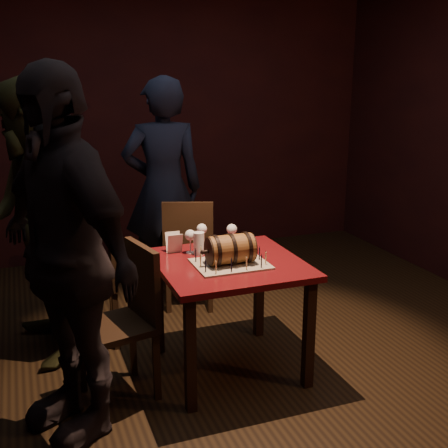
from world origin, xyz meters
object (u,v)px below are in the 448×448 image
at_px(person_left_front, 64,257).
at_px(person_left_rear, 34,224).
at_px(person_back, 163,189).
at_px(barrel_cake, 230,249).
at_px(chair_back, 189,248).
at_px(wine_glass_left, 190,236).
at_px(wine_glass_right, 232,230).
at_px(chair_left_rear, 99,273).
at_px(pub_table, 229,278).
at_px(chair_left_front, 129,313).
at_px(pint_of_ale, 199,244).
at_px(wine_glass_mid, 202,230).

bearing_deg(person_left_front, person_left_rear, 162.80).
distance_m(person_back, person_left_rear, 1.36).
xyz_separation_m(barrel_cake, chair_back, (0.06, 1.10, -0.33)).
relative_size(wine_glass_left, person_left_rear, 0.08).
bearing_deg(wine_glass_right, chair_left_rear, 153.75).
height_order(pub_table, person_left_rear, person_left_rear).
height_order(pub_table, chair_left_front, chair_left_front).
bearing_deg(person_left_front, wine_glass_left, 96.92).
relative_size(wine_glass_left, chair_left_front, 0.17).
bearing_deg(person_back, wine_glass_right, 105.16).
xyz_separation_m(barrel_cake, wine_glass_left, (-0.17, 0.31, 0.01)).
xyz_separation_m(pub_table, pint_of_ale, (-0.14, 0.20, 0.18)).
xyz_separation_m(pub_table, wine_glass_right, (0.13, 0.28, 0.23)).
height_order(barrel_cake, pint_of_ale, barrel_cake).
xyz_separation_m(chair_back, person_left_rear, (-1.18, -0.43, 0.43)).
height_order(wine_glass_mid, chair_back, chair_back).
height_order(chair_left_rear, person_left_rear, person_left_rear).
bearing_deg(barrel_cake, pub_table, 75.74).
xyz_separation_m(wine_glass_mid, wine_glass_right, (0.19, -0.08, 0.00)).
bearing_deg(person_back, barrel_cake, 97.63).
distance_m(barrel_cake, chair_left_front, 0.72).
bearing_deg(pint_of_ale, person_back, 86.45).
relative_size(wine_glass_mid, person_back, 0.09).
height_order(wine_glass_right, pint_of_ale, wine_glass_right).
relative_size(pint_of_ale, chair_left_front, 0.16).
bearing_deg(person_back, person_left_rear, 43.52).
relative_size(wine_glass_right, chair_back, 0.17).
bearing_deg(chair_left_rear, wine_glass_left, -40.15).
bearing_deg(chair_left_rear, chair_left_front, -85.04).
height_order(pint_of_ale, chair_back, chair_back).
distance_m(barrel_cake, person_left_front, 1.03).
height_order(wine_glass_mid, pint_of_ale, wine_glass_mid).
height_order(barrel_cake, chair_back, barrel_cake).
relative_size(pint_of_ale, chair_back, 0.16).
xyz_separation_m(wine_glass_left, wine_glass_mid, (0.12, 0.12, -0.00)).
height_order(pub_table, wine_glass_left, wine_glass_left).
relative_size(chair_left_rear, person_left_rear, 0.49).
bearing_deg(barrel_cake, person_left_front, -168.06).
height_order(wine_glass_left, person_left_front, person_left_front).
bearing_deg(person_back, pint_of_ale, 92.47).
height_order(wine_glass_right, person_back, person_back).
xyz_separation_m(barrel_cake, person_left_rear, (-1.12, 0.67, 0.09)).
bearing_deg(pub_table, barrel_cake, -104.26).
height_order(pub_table, wine_glass_mid, wine_glass_mid).
bearing_deg(person_left_rear, pub_table, 56.63).
height_order(wine_glass_left, person_left_rear, person_left_rear).
xyz_separation_m(wine_glass_mid, chair_left_rear, (-0.66, 0.34, -0.34)).
bearing_deg(wine_glass_right, chair_left_front, -157.06).
distance_m(barrel_cake, wine_glass_left, 0.35).
bearing_deg(person_left_rear, person_left_front, 2.25).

